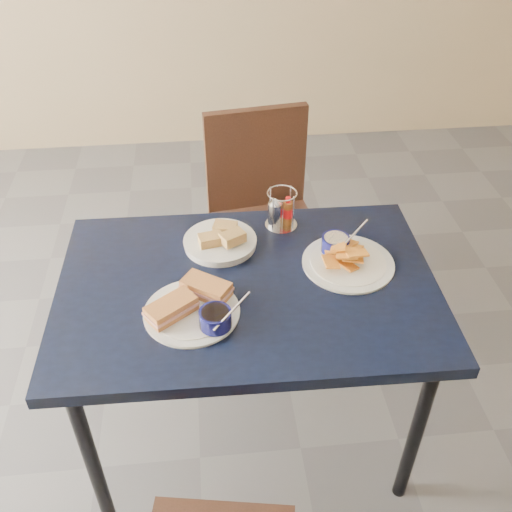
{
  "coord_description": "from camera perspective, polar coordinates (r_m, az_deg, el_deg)",
  "views": [
    {
      "loc": [
        0.08,
        -1.18,
        1.89
      ],
      "look_at": [
        0.22,
        0.14,
        0.82
      ],
      "focal_mm": 40.0,
      "sensor_mm": 36.0,
      "label": 1
    }
  ],
  "objects": [
    {
      "name": "sandwich_plate",
      "position": [
        1.62,
        -6.12,
        -5.04
      ],
      "size": [
        0.3,
        0.27,
        0.12
      ],
      "color": "white",
      "rests_on": "dining_table"
    },
    {
      "name": "plantain_plate",
      "position": [
        1.81,
        8.77,
        0.03
      ],
      "size": [
        0.29,
        0.29,
        0.12
      ],
      "color": "white",
      "rests_on": "dining_table"
    },
    {
      "name": "dining_table",
      "position": [
        1.77,
        -0.83,
        -4.44
      ],
      "size": [
        1.16,
        0.79,
        0.75
      ],
      "color": "black",
      "rests_on": "ground"
    },
    {
      "name": "chair_far",
      "position": [
        2.47,
        0.81,
        5.23
      ],
      "size": [
        0.49,
        0.47,
        0.92
      ],
      "color": "black",
      "rests_on": "ground"
    },
    {
      "name": "bread_basket",
      "position": [
        1.86,
        -3.54,
        1.53
      ],
      "size": [
        0.23,
        0.23,
        0.07
      ],
      "color": "white",
      "rests_on": "dining_table"
    },
    {
      "name": "condiment_caddy",
      "position": [
        1.92,
        2.42,
        4.44
      ],
      "size": [
        0.11,
        0.11,
        0.14
      ],
      "color": "silver",
      "rests_on": "dining_table"
    },
    {
      "name": "ground",
      "position": [
        2.23,
        -5.62,
        -19.44
      ],
      "size": [
        6.0,
        6.0,
        0.0
      ],
      "primitive_type": "plane",
      "color": "#535358",
      "rests_on": "ground"
    }
  ]
}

